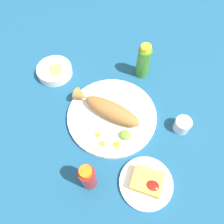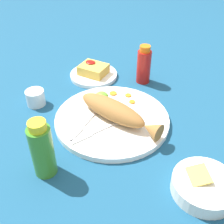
{
  "view_description": "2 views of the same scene",
  "coord_description": "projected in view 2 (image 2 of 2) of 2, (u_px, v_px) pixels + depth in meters",
  "views": [
    {
      "loc": [
        0.14,
        -0.41,
        0.78
      ],
      "look_at": [
        0.0,
        0.0,
        0.04
      ],
      "focal_mm": 35.0,
      "sensor_mm": 36.0,
      "label": 1
    },
    {
      "loc": [
        -0.33,
        0.61,
        0.57
      ],
      "look_at": [
        0.0,
        0.0,
        0.04
      ],
      "focal_mm": 45.0,
      "sensor_mm": 36.0,
      "label": 2
    }
  ],
  "objects": [
    {
      "name": "fork_far",
      "position": [
        84.0,
        125.0,
        0.85
      ],
      "size": [
        0.02,
        0.19,
        0.0
      ],
      "rotation": [
        0.0,
        0.0,
        7.86
      ],
      "color": "silver",
      "rests_on": "main_plate"
    },
    {
      "name": "carrot_slice_far",
      "position": [
        113.0,
        93.0,
        0.99
      ],
      "size": [
        0.03,
        0.03,
        0.0
      ],
      "primitive_type": "cylinder",
      "color": "orange",
      "rests_on": "main_plate"
    },
    {
      "name": "guacamole_bowl",
      "position": [
        204.0,
        185.0,
        0.67
      ],
      "size": [
        0.16,
        0.16,
        0.05
      ],
      "color": "white",
      "rests_on": "ground_plane"
    },
    {
      "name": "fried_fish",
      "position": [
        117.0,
        112.0,
        0.86
      ],
      "size": [
        0.3,
        0.12,
        0.06
      ],
      "rotation": [
        0.0,
        0.0,
        -0.19
      ],
      "color": "#996633",
      "rests_on": "main_plate"
    },
    {
      "name": "hot_sauce_bottle_green",
      "position": [
        42.0,
        150.0,
        0.69
      ],
      "size": [
        0.06,
        0.06,
        0.17
      ],
      "color": "#3D8428",
      "rests_on": "ground_plane"
    },
    {
      "name": "carrot_slice_near",
      "position": [
        128.0,
        95.0,
        0.98
      ],
      "size": [
        0.02,
        0.02,
        0.0
      ],
      "primitive_type": "cylinder",
      "color": "orange",
      "rests_on": "main_plate"
    },
    {
      "name": "hot_sauce_bottle_red",
      "position": [
        144.0,
        65.0,
        1.05
      ],
      "size": [
        0.05,
        0.05,
        0.15
      ],
      "color": "#B21914",
      "rests_on": "ground_plane"
    },
    {
      "name": "salt_cup",
      "position": [
        36.0,
        98.0,
        0.96
      ],
      "size": [
        0.06,
        0.06,
        0.05
      ],
      "color": "silver",
      "rests_on": "ground_plane"
    },
    {
      "name": "fries_pile",
      "position": [
        93.0,
        69.0,
        1.1
      ],
      "size": [
        0.1,
        0.08,
        0.04
      ],
      "color": "gold",
      "rests_on": "side_plate_fries"
    },
    {
      "name": "side_plate_fries",
      "position": [
        94.0,
        75.0,
        1.11
      ],
      "size": [
        0.18,
        0.18,
        0.01
      ],
      "primitive_type": "cylinder",
      "color": "white",
      "rests_on": "ground_plane"
    },
    {
      "name": "lime_wedge_main",
      "position": [
        102.0,
        96.0,
        0.96
      ],
      "size": [
        0.04,
        0.04,
        0.02
      ],
      "primitive_type": "ellipsoid",
      "color": "#6BB233",
      "rests_on": "main_plate"
    },
    {
      "name": "carrot_slice_mid",
      "position": [
        132.0,
        102.0,
        0.95
      ],
      "size": [
        0.02,
        0.02,
        0.0
      ],
      "primitive_type": "cylinder",
      "color": "orange",
      "rests_on": "main_plate"
    },
    {
      "name": "main_plate",
      "position": [
        112.0,
        119.0,
        0.89
      ],
      "size": [
        0.36,
        0.36,
        0.02
      ],
      "primitive_type": "cylinder",
      "color": "white",
      "rests_on": "ground_plane"
    },
    {
      "name": "ground_plane",
      "position": [
        112.0,
        121.0,
        0.9
      ],
      "size": [
        4.0,
        4.0,
        0.0
      ],
      "primitive_type": "plane",
      "color": "navy"
    },
    {
      "name": "fork_near",
      "position": [
        94.0,
        133.0,
        0.82
      ],
      "size": [
        0.1,
        0.17,
        0.0
      ],
      "rotation": [
        0.0,
        0.0,
        7.38
      ],
      "color": "silver",
      "rests_on": "main_plate"
    }
  ]
}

